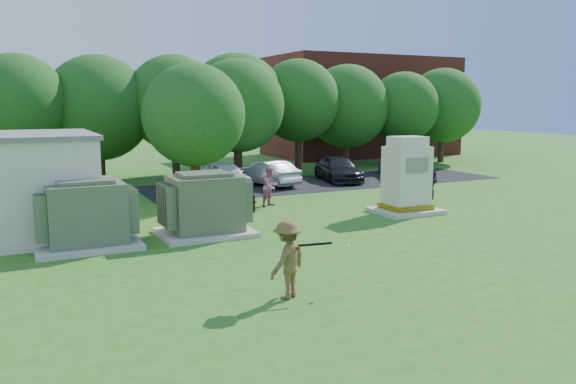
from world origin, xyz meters
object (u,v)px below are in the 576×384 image
transformer_right (205,206)px  person_at_picnic (270,186)px  transformer_left (86,215)px  person_by_generator (419,189)px  picnic_table (231,200)px  generator_cabinet (406,180)px  person_walking_right (430,180)px  car_silver_b (403,165)px  car_silver_a (268,173)px  car_white (225,175)px  car_dark (338,169)px  batter (288,259)px

transformer_right → person_at_picnic: transformer_right is taller
transformer_left → person_by_generator: size_ratio=1.66×
transformer_left → picnic_table: size_ratio=1.79×
picnic_table → transformer_right: bearing=-122.6°
generator_cabinet → person_walking_right: size_ratio=1.72×
person_at_picnic → car_silver_b: 12.20m
picnic_table → car_silver_a: size_ratio=0.42×
car_white → car_dark: 6.55m
transformer_right → picnic_table: 4.07m
person_walking_right → car_silver_b: (3.78, 6.94, -0.20)m
person_at_picnic → person_by_generator: bearing=-62.5°
person_by_generator → transformer_right: bearing=16.6°
person_by_generator → car_white: bearing=-46.9°
transformer_left → car_silver_a: (10.09, 9.27, -0.31)m
person_at_picnic → generator_cabinet: bearing=-67.8°
person_at_picnic → person_walking_right: person_walking_right is taller
batter → car_white: bearing=-135.7°
person_by_generator → car_white: (-4.89, 9.31, -0.23)m
generator_cabinet → person_at_picnic: size_ratio=1.80×
person_walking_right → car_white: (-7.16, 7.31, -0.20)m
transformer_left → car_silver_b: size_ratio=0.62×
person_by_generator → car_silver_a: person_by_generator is taller
picnic_table → car_white: 6.41m
generator_cabinet → car_silver_a: (-1.88, 9.19, -0.66)m
batter → person_by_generator: (9.23, 6.88, 0.02)m
car_silver_a → car_dark: 4.26m
batter → car_silver_a: bearing=-143.2°
generator_cabinet → person_by_generator: size_ratio=1.67×
batter → person_walking_right: 14.53m
person_by_generator → person_walking_right: size_ratio=1.03×
transformer_right → person_by_generator: bearing=1.2°
person_by_generator → car_silver_b: person_by_generator is taller
generator_cabinet → person_by_generator: (0.73, 0.11, -0.42)m
generator_cabinet → car_dark: generator_cabinet is taller
person_by_generator → person_walking_right: (2.27, 2.00, -0.03)m
car_silver_a → transformer_left: bearing=30.5°
car_white → car_dark: bearing=-5.8°
car_silver_a → person_at_picnic: bearing=55.0°
picnic_table → person_by_generator: size_ratio=0.93×
car_silver_b → generator_cabinet: bearing=76.2°
generator_cabinet → car_silver_a: 9.40m
transformer_right → picnic_table: transformer_right is taller
car_dark → person_walking_right: bearing=-72.3°
person_at_picnic → transformer_left: bearing=179.9°
person_at_picnic → transformer_right: bearing=-163.2°
car_white → generator_cabinet: bearing=-69.3°
picnic_table → person_walking_right: 9.19m
person_walking_right → car_dark: (-0.62, 7.01, -0.22)m
picnic_table → car_silver_b: size_ratio=0.35×
picnic_table → person_at_picnic: (1.90, 0.41, 0.39)m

